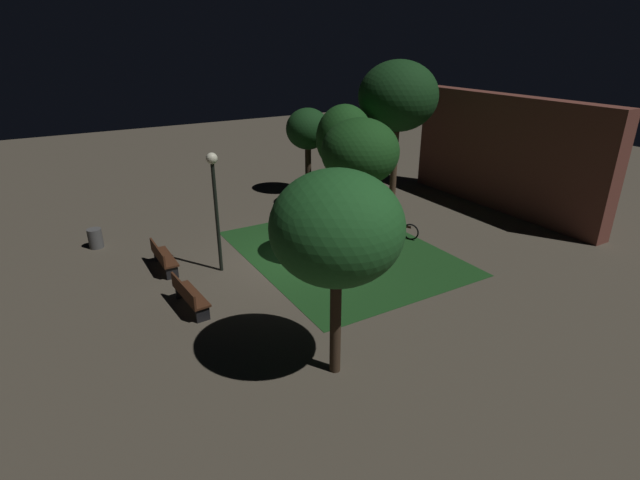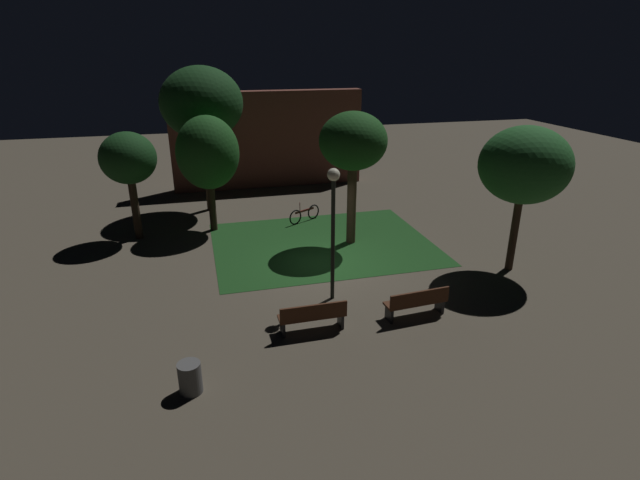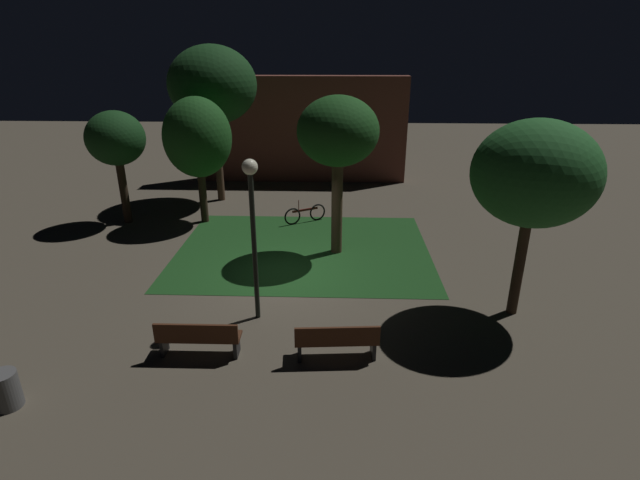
# 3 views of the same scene
# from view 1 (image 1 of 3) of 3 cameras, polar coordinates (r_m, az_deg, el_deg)

# --- Properties ---
(ground_plane) EXTENTS (60.00, 60.00, 0.00)m
(ground_plane) POSITION_cam_1_polar(r_m,az_deg,el_deg) (17.10, -3.35, -2.34)
(ground_plane) COLOR #4C4438
(grass_lawn) EXTENTS (8.26, 6.53, 0.01)m
(grass_lawn) POSITION_cam_1_polar(r_m,az_deg,el_deg) (17.67, 2.66, -1.43)
(grass_lawn) COLOR #194219
(grass_lawn) RESTS_ON ground
(bench_back_row) EXTENTS (1.80, 0.49, 0.88)m
(bench_back_row) POSITION_cam_1_polar(r_m,az_deg,el_deg) (16.99, -18.07, -1.89)
(bench_back_row) COLOR #422314
(bench_back_row) RESTS_ON ground
(bench_near_trees) EXTENTS (1.83, 0.61, 0.88)m
(bench_near_trees) POSITION_cam_1_polar(r_m,az_deg,el_deg) (14.36, -15.23, -6.24)
(bench_near_trees) COLOR #422314
(bench_near_trees) RESTS_ON ground
(tree_near_wall) EXTENTS (2.46, 2.46, 4.66)m
(tree_near_wall) POSITION_cam_1_polar(r_m,az_deg,el_deg) (21.26, 2.90, 11.80)
(tree_near_wall) COLOR #2D2116
(tree_near_wall) RESTS_ON ground
(tree_back_left) EXTENTS (3.56, 3.56, 6.37)m
(tree_back_left) POSITION_cam_1_polar(r_m,az_deg,el_deg) (22.67, 9.19, 16.33)
(tree_back_left) COLOR #423021
(tree_back_left) RESTS_ON ground
(tree_lawn_side) EXTENTS (2.48, 2.48, 4.98)m
(tree_lawn_side) POSITION_cam_1_polar(r_m,az_deg,el_deg) (15.51, 4.74, 10.08)
(tree_lawn_side) COLOR #423021
(tree_lawn_side) RESTS_ON ground
(tree_tall_center) EXTENTS (2.09, 2.09, 4.18)m
(tree_tall_center) POSITION_cam_1_polar(r_m,az_deg,el_deg) (23.65, -1.45, 12.84)
(tree_tall_center) COLOR #2D2116
(tree_tall_center) RESTS_ON ground
(tree_right_canopy) EXTENTS (2.85, 2.85, 4.84)m
(tree_right_canopy) POSITION_cam_1_polar(r_m,az_deg,el_deg) (10.04, 2.00, 1.35)
(tree_right_canopy) COLOR #38281C
(tree_right_canopy) RESTS_ON ground
(lamp_post_path_center) EXTENTS (0.36, 0.36, 4.00)m
(lamp_post_path_center) POSITION_cam_1_polar(r_m,az_deg,el_deg) (15.66, -12.31, 5.62)
(lamp_post_path_center) COLOR black
(lamp_post_path_center) RESTS_ON ground
(trash_bin) EXTENTS (0.51, 0.51, 0.73)m
(trash_bin) POSITION_cam_1_polar(r_m,az_deg,el_deg) (19.76, -24.95, 0.18)
(trash_bin) COLOR #4C4C4C
(trash_bin) RESTS_ON ground
(bicycle) EXTENTS (1.52, 0.91, 0.93)m
(bicycle) POSITION_cam_1_polar(r_m,az_deg,el_deg) (19.08, 9.13, 1.28)
(bicycle) COLOR black
(bicycle) RESTS_ON ground
(building_wall_backdrop) EXTENTS (10.04, 0.80, 4.99)m
(building_wall_backdrop) POSITION_cam_1_polar(r_m,az_deg,el_deg) (23.17, 20.94, 9.50)
(building_wall_backdrop) COLOR brown
(building_wall_backdrop) RESTS_ON ground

